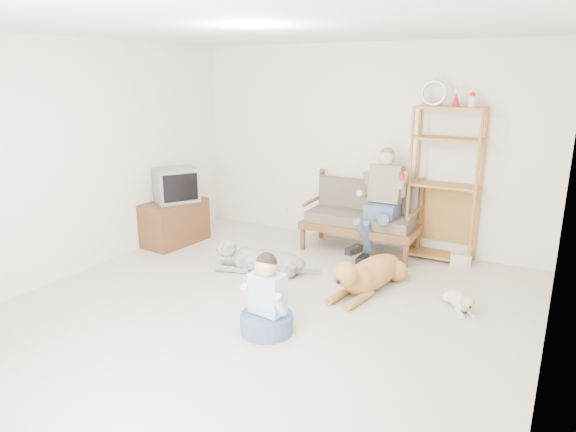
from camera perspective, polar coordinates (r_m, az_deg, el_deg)
The scene contains 16 objects.
floor at distance 5.13m, azimuth -3.64°, elevation -11.17°, with size 5.50×5.50×0.00m, color silver.
ceiling at distance 4.60m, azimuth -4.25°, elevation 20.45°, with size 5.50×5.50×0.00m, color white.
wall_back at distance 7.11m, azimuth 8.36°, elevation 7.70°, with size 5.00×5.00×0.00m, color silver.
wall_left at distance 6.38m, azimuth -23.19°, elevation 5.71°, with size 5.50×5.50×0.00m, color silver.
wall_right at distance 3.95m, azimuth 28.13°, elevation -0.33°, with size 5.50×5.50×0.00m, color silver.
loveseat at distance 6.89m, azimuth 8.28°, elevation 0.10°, with size 1.52×0.74×0.95m.
man at distance 6.56m, azimuth 9.90°, elevation 0.70°, with size 0.53×0.76×1.24m.
etagere at distance 6.66m, azimuth 16.98°, elevation 3.48°, with size 0.86×0.37×2.24m.
book_stack at distance 6.74m, azimuth 18.62°, elevation -4.57°, with size 0.24×0.18×0.15m, color silver.
tv_stand at distance 7.32m, azimuth -12.53°, elevation -0.69°, with size 0.59×0.95×0.60m.
crt_tv at distance 7.20m, azimuth -12.37°, elevation 3.41°, with size 0.67×0.70×0.46m.
wall_outlet at distance 7.83m, azimuth -0.54°, elevation 0.75°, with size 0.12×0.02×0.08m, color white.
golden_retriever at distance 5.71m, azimuth 8.82°, elevation -6.42°, with size 0.54×1.52×0.46m.
shaggy_dog at distance 6.17m, azimuth -3.36°, elevation -4.81°, with size 1.29×0.57×0.40m.
terrier at distance 5.51m, azimuth 18.68°, elevation -8.96°, with size 0.39×0.52×0.23m.
child at distance 4.75m, azimuth -2.36°, elevation -9.73°, with size 0.49×0.49×0.77m.
Camera 1 is at (2.51, -3.83, 2.31)m, focal length 32.00 mm.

